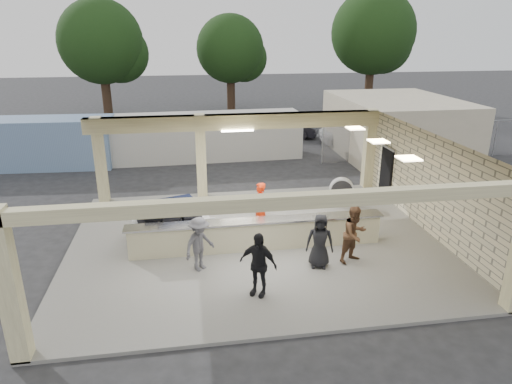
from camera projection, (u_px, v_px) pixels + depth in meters
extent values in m
plane|color=#252527|center=(255.00, 244.00, 15.17)|extent=(120.00, 120.00, 0.00)
cube|color=slate|center=(255.00, 243.00, 15.15)|extent=(12.00, 10.00, 0.10)
cube|color=tan|center=(255.00, 141.00, 13.99)|extent=(12.00, 10.00, 0.02)
cube|color=beige|center=(429.00, 185.00, 15.47)|extent=(0.02, 10.00, 3.50)
cube|color=black|center=(386.00, 174.00, 18.64)|extent=(0.10, 0.95, 2.10)
cube|color=tan|center=(237.00, 122.00, 18.51)|extent=(12.00, 0.50, 0.60)
cube|color=tan|center=(290.00, 201.00, 9.53)|extent=(12.00, 0.30, 0.30)
cube|color=tan|center=(100.00, 161.00, 18.17)|extent=(0.40, 0.40, 3.50)
cube|color=tan|center=(201.00, 156.00, 18.76)|extent=(0.40, 0.40, 3.50)
cube|color=tan|center=(369.00, 149.00, 19.88)|extent=(0.40, 0.40, 3.50)
cube|color=tan|center=(9.00, 287.00, 9.24)|extent=(0.40, 0.40, 3.50)
cube|color=white|center=(237.00, 131.00, 18.38)|extent=(1.30, 0.12, 0.06)
cube|color=#FFEABF|center=(355.00, 128.00, 15.96)|extent=(0.55, 0.55, 0.04)
cube|color=#FFEABF|center=(378.00, 141.00, 14.10)|extent=(0.55, 0.55, 0.04)
cube|color=#FFEABF|center=(409.00, 158.00, 12.24)|extent=(0.55, 0.55, 0.04)
cube|color=#C4BB93|center=(257.00, 235.00, 14.52)|extent=(8.00, 0.50, 0.90)
cube|color=#B7B7BC|center=(257.00, 221.00, 14.35)|extent=(8.20, 0.58, 0.06)
cube|color=silver|center=(173.00, 224.00, 15.00)|extent=(2.72, 1.90, 0.12)
cylinder|color=black|center=(144.00, 246.00, 14.35)|extent=(0.19, 0.42, 0.40)
cylinder|color=black|center=(141.00, 232.00, 15.33)|extent=(0.19, 0.42, 0.40)
cylinder|color=black|center=(207.00, 237.00, 14.95)|extent=(0.19, 0.42, 0.40)
cylinder|color=black|center=(200.00, 224.00, 15.93)|extent=(0.19, 0.42, 0.40)
cube|color=silver|center=(169.00, 210.00, 15.61)|extent=(2.48, 0.47, 0.30)
cube|color=silver|center=(176.00, 227.00, 14.27)|extent=(2.48, 0.47, 0.30)
cube|color=black|center=(148.00, 225.00, 14.43)|extent=(0.64, 0.47, 0.26)
cube|color=black|center=(171.00, 222.00, 14.64)|extent=(0.64, 0.47, 0.26)
cube|color=black|center=(192.00, 219.00, 14.85)|extent=(0.64, 0.47, 0.26)
cube|color=black|center=(146.00, 218.00, 14.97)|extent=(0.64, 0.47, 0.26)
cube|color=black|center=(168.00, 215.00, 15.18)|extent=(0.64, 0.47, 0.26)
cube|color=black|center=(189.00, 213.00, 15.39)|extent=(0.64, 0.47, 0.26)
cube|color=black|center=(154.00, 215.00, 14.49)|extent=(0.64, 0.47, 0.26)
cube|color=black|center=(175.00, 210.00, 14.88)|extent=(0.64, 0.47, 0.26)
cube|color=black|center=(189.00, 206.00, 15.21)|extent=(0.64, 0.47, 0.26)
cube|color=black|center=(158.00, 209.00, 15.00)|extent=(0.64, 0.47, 0.26)
cube|color=black|center=(165.00, 204.00, 14.70)|extent=(0.64, 0.47, 0.26)
cube|color=black|center=(183.00, 200.00, 14.97)|extent=(0.64, 0.47, 0.26)
cylinder|color=silver|center=(342.00, 190.00, 18.21)|extent=(1.02, 0.57, 0.97)
cylinder|color=black|center=(342.00, 190.00, 18.21)|extent=(0.93, 0.58, 0.86)
cube|color=silver|center=(333.00, 200.00, 18.30)|extent=(0.06, 0.54, 0.32)
cube|color=silver|center=(349.00, 199.00, 18.40)|extent=(0.06, 0.54, 0.32)
imported|color=#F9310D|center=(260.00, 208.00, 15.54)|extent=(0.38, 0.67, 1.79)
imported|color=brown|center=(355.00, 234.00, 13.56)|extent=(0.94, 0.71, 1.77)
imported|color=black|center=(258.00, 264.00, 11.84)|extent=(1.07, 0.87, 1.77)
imported|color=#525157|center=(199.00, 244.00, 13.11)|extent=(1.04, 0.97, 1.63)
imported|color=black|center=(320.00, 241.00, 13.28)|extent=(0.86, 0.53, 1.64)
imported|color=white|center=(358.00, 135.00, 27.95)|extent=(4.59, 2.38, 1.28)
imported|color=white|center=(384.00, 130.00, 29.08)|extent=(4.33, 2.27, 1.30)
imported|color=black|center=(286.00, 127.00, 29.97)|extent=(4.23, 2.86, 1.33)
cube|color=beige|center=(197.00, 137.00, 24.78)|extent=(11.33, 2.58, 2.44)
cube|color=#6D8CAE|center=(16.00, 144.00, 23.18)|extent=(9.74, 2.83, 2.50)
cylinder|color=gray|center=(322.00, 145.00, 23.94)|extent=(0.06, 0.06, 2.00)
cylinder|color=gray|center=(359.00, 144.00, 24.24)|extent=(0.06, 0.06, 2.00)
cylinder|color=gray|center=(394.00, 142.00, 24.53)|extent=(0.06, 0.06, 2.00)
cylinder|color=gray|center=(428.00, 141.00, 24.83)|extent=(0.06, 0.06, 2.00)
cylinder|color=gray|center=(462.00, 140.00, 25.12)|extent=(0.06, 0.06, 2.00)
cylinder|color=gray|center=(495.00, 138.00, 25.42)|extent=(0.06, 0.06, 2.00)
cube|color=gray|center=(428.00, 141.00, 24.83)|extent=(12.00, 0.02, 2.00)
cylinder|color=gray|center=(431.00, 123.00, 24.49)|extent=(12.00, 0.05, 0.05)
cylinder|color=#382619|center=(106.00, 90.00, 35.54)|extent=(0.70, 0.70, 4.50)
sphere|color=black|center=(101.00, 42.00, 34.33)|extent=(6.30, 6.30, 6.30)
sphere|color=black|center=(119.00, 54.00, 35.37)|extent=(4.50, 4.50, 4.50)
cylinder|color=#382619|center=(231.00, 88.00, 38.97)|extent=(0.70, 0.70, 4.00)
sphere|color=black|center=(230.00, 49.00, 37.89)|extent=(5.60, 5.60, 5.60)
sphere|color=black|center=(244.00, 58.00, 38.89)|extent=(4.00, 4.00, 4.00)
cylinder|color=#382619|center=(369.00, 81.00, 39.64)|extent=(0.70, 0.70, 5.00)
sphere|color=black|center=(373.00, 32.00, 38.29)|extent=(7.00, 7.00, 7.00)
sphere|color=black|center=(383.00, 44.00, 39.36)|extent=(5.00, 5.00, 5.00)
cube|color=beige|center=(396.00, 127.00, 25.33)|extent=(6.00, 8.00, 3.20)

